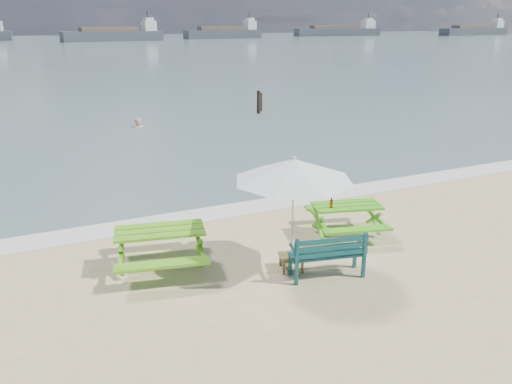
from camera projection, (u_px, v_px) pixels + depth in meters
name	position (u px, v px, depth m)	size (l,w,h in m)	color
sea	(51.00, 49.00, 81.73)	(300.00, 300.00, 0.00)	slate
foam_strip	(237.00, 209.00, 12.55)	(22.00, 0.90, 0.01)	silver
picnic_table_left	(161.00, 249.00, 9.49)	(2.00, 2.15, 0.79)	#5AA819
picnic_table_right	(346.00, 220.00, 10.99)	(1.83, 1.95, 0.70)	#46A719
park_bench	(327.00, 263.00, 9.22)	(1.45, 0.74, 0.85)	#104243
side_table	(291.00, 262.00, 9.50)	(0.55, 0.55, 0.29)	brown
patio_umbrella	(294.00, 170.00, 8.90)	(2.74, 2.74, 2.18)	silver
beer_bottle	(331.00, 204.00, 10.67)	(0.07, 0.07, 0.27)	brown
swimmer	(139.00, 138.00, 22.33)	(0.66, 0.44, 1.80)	tan
mooring_pilings	(259.00, 104.00, 25.55)	(0.58, 0.78, 1.36)	black
cargo_ships	(253.00, 33.00, 131.31)	(171.61, 20.88, 4.40)	#393D44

